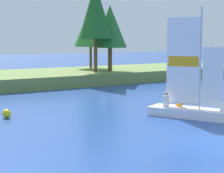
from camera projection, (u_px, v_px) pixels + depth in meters
ground_plane at (221, 142)px, 15.76m from camera, size 200.00×200.00×0.00m
shore_bank at (2, 80)px, 35.05m from camera, size 80.00×10.17×1.02m
shoreline_tree_midleft at (95, 11)px, 36.39m from camera, size 3.03×3.03×7.99m
shoreline_tree_centre at (110, 27)px, 38.18m from camera, size 3.18×3.18×6.13m
shoreline_tree_midright at (91, 27)px, 41.96m from camera, size 3.45×3.45×6.34m
sailboat at (205, 110)px, 20.44m from camera, size 3.17×5.00×5.95m
channel_buoy at (7, 114)px, 20.61m from camera, size 0.45×0.45×0.45m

